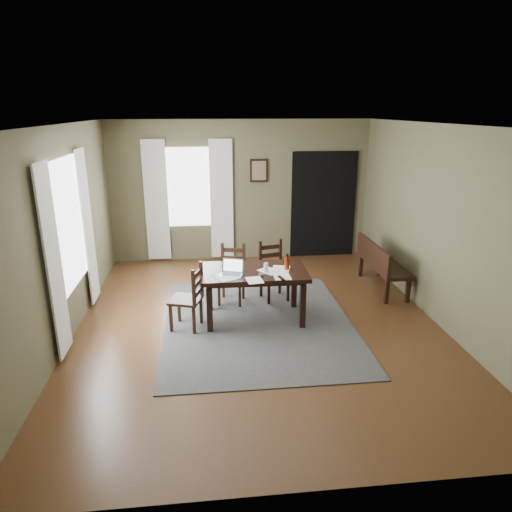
{
  "coord_description": "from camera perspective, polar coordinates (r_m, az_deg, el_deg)",
  "views": [
    {
      "loc": [
        -0.67,
        -5.79,
        2.89
      ],
      "look_at": [
        0.0,
        0.3,
        0.9
      ],
      "focal_mm": 32.0,
      "sensor_mm": 36.0,
      "label": 1
    }
  ],
  "objects": [
    {
      "name": "paper_c",
      "position": [
        6.32,
        1.69,
        -1.88
      ],
      "size": [
        0.35,
        0.37,
        0.0
      ],
      "primitive_type": "cube",
      "rotation": [
        0.0,
        0.0,
        0.63
      ],
      "color": "white",
      "rests_on": "dining_table"
    },
    {
      "name": "paper_b",
      "position": [
        6.13,
        3.25,
        -2.53
      ],
      "size": [
        0.23,
        0.29,
        0.0
      ],
      "primitive_type": "cube",
      "rotation": [
        0.0,
        0.0,
        0.01
      ],
      "color": "white",
      "rests_on": "dining_table"
    },
    {
      "name": "rug",
      "position": [
        6.51,
        0.29,
        -8.33
      ],
      "size": [
        2.6,
        3.2,
        0.01
      ],
      "color": "#3C3C3C",
      "rests_on": "ground"
    },
    {
      "name": "room_shell",
      "position": [
        5.93,
        0.32,
        7.43
      ],
      "size": [
        5.02,
        6.02,
        2.71
      ],
      "color": "brown",
      "rests_on": "ground"
    },
    {
      "name": "drinking_glass",
      "position": [
        6.25,
        1.26,
        -1.46
      ],
      "size": [
        0.06,
        0.06,
        0.13
      ],
      "primitive_type": "cylinder",
      "rotation": [
        0.0,
        0.0,
        0.06
      ],
      "color": "silver",
      "rests_on": "dining_table"
    },
    {
      "name": "water_bottle",
      "position": [
        6.37,
        3.89,
        -0.8
      ],
      "size": [
        0.08,
        0.08,
        0.22
      ],
      "rotation": [
        0.0,
        0.0,
        -0.18
      ],
      "color": "#9C270C",
      "rests_on": "dining_table"
    },
    {
      "name": "bench",
      "position": [
        7.8,
        15.24,
        -0.66
      ],
      "size": [
        0.46,
        1.42,
        0.8
      ],
      "rotation": [
        0.0,
        0.0,
        1.57
      ],
      "color": "black",
      "rests_on": "ground"
    },
    {
      "name": "curtain_left_near",
      "position": [
        5.72,
        -23.98,
        -0.81
      ],
      "size": [
        0.03,
        0.48,
        2.3
      ],
      "color": "silver",
      "rests_on": "ground"
    },
    {
      "name": "tv_remote",
      "position": [
        6.05,
        3.15,
        -2.77
      ],
      "size": [
        0.08,
        0.17,
        0.02
      ],
      "primitive_type": "cube",
      "rotation": [
        0.0,
        0.0,
        0.24
      ],
      "color": "black",
      "rests_on": "dining_table"
    },
    {
      "name": "paper_d",
      "position": [
        6.39,
        3.1,
        -1.66
      ],
      "size": [
        0.32,
        0.37,
        0.0
      ],
      "primitive_type": "cube",
      "rotation": [
        0.0,
        0.0,
        -0.28
      ],
      "color": "white",
      "rests_on": "dining_table"
    },
    {
      "name": "curtain_back_right",
      "position": [
        8.9,
        -4.33,
        7.0
      ],
      "size": [
        0.44,
        0.03,
        2.3
      ],
      "color": "silver",
      "rests_on": "ground"
    },
    {
      "name": "window_back",
      "position": [
        8.88,
        -8.42,
        8.48
      ],
      "size": [
        1.0,
        0.01,
        1.5
      ],
      "color": "white",
      "rests_on": "ground"
    },
    {
      "name": "paper_a",
      "position": [
        6.12,
        -3.78,
        -2.59
      ],
      "size": [
        0.37,
        0.41,
        0.0
      ],
      "primitive_type": "cube",
      "rotation": [
        0.0,
        0.0,
        0.43
      ],
      "color": "white",
      "rests_on": "dining_table"
    },
    {
      "name": "dining_table",
      "position": [
        6.38,
        -0.22,
        -2.55
      ],
      "size": [
        1.47,
        0.9,
        0.73
      ],
      "rotation": [
        0.0,
        0.0,
        -0.02
      ],
      "color": "black",
      "rests_on": "rug"
    },
    {
      "name": "laptop",
      "position": [
        6.19,
        -3.01,
        -1.82
      ],
      "size": [
        0.35,
        0.31,
        0.2
      ],
      "rotation": [
        0.0,
        0.0,
        -0.3
      ],
      "color": "#B7B7BC",
      "rests_on": "dining_table"
    },
    {
      "name": "paper_e",
      "position": [
        5.99,
        -0.19,
        -3.04
      ],
      "size": [
        0.24,
        0.29,
        0.0
      ],
      "primitive_type": "cube",
      "rotation": [
        0.0,
        0.0,
        0.13
      ],
      "color": "white",
      "rests_on": "dining_table"
    },
    {
      "name": "computer_mouse",
      "position": [
        6.14,
        0.66,
        -2.36
      ],
      "size": [
        0.06,
        0.09,
        0.03
      ],
      "primitive_type": "cube",
      "rotation": [
        0.0,
        0.0,
        0.07
      ],
      "color": "#3F3F42",
      "rests_on": "dining_table"
    },
    {
      "name": "framed_picture",
      "position": [
        8.89,
        0.36,
        10.63
      ],
      "size": [
        0.34,
        0.03,
        0.44
      ],
      "color": "black",
      "rests_on": "ground"
    },
    {
      "name": "curtain_back_left",
      "position": [
        8.94,
        -12.35,
        6.69
      ],
      "size": [
        0.44,
        0.03,
        2.3
      ],
      "color": "silver",
      "rests_on": "ground"
    },
    {
      "name": "curtain_left_far",
      "position": [
        7.24,
        -20.28,
        3.36
      ],
      "size": [
        0.03,
        0.48,
        2.3
      ],
      "color": "silver",
      "rests_on": "ground"
    },
    {
      "name": "window_left",
      "position": [
        6.42,
        -22.43,
        3.65
      ],
      "size": [
        0.01,
        1.3,
        1.7
      ],
      "color": "white",
      "rests_on": "ground"
    },
    {
      "name": "chair_back_left",
      "position": [
        7.05,
        -3.04,
        -2.33
      ],
      "size": [
        0.48,
        0.48,
        0.9
      ],
      "rotation": [
        0.0,
        0.0,
        -0.25
      ],
      "color": "black",
      "rests_on": "rug"
    },
    {
      "name": "doorway_back",
      "position": [
        9.25,
        8.43,
        6.33
      ],
      "size": [
        1.3,
        0.03,
        2.1
      ],
      "color": "black",
      "rests_on": "ground"
    },
    {
      "name": "ground",
      "position": [
        6.51,
        0.29,
        -8.42
      ],
      "size": [
        5.0,
        6.0,
        0.01
      ],
      "color": "#492C16"
    },
    {
      "name": "chair_end",
      "position": [
        6.24,
        -8.37,
        -5.23
      ],
      "size": [
        0.5,
        0.5,
        0.91
      ],
      "rotation": [
        0.0,
        0.0,
        -1.87
      ],
      "color": "black",
      "rests_on": "rug"
    },
    {
      "name": "chair_back_right",
      "position": [
        7.16,
        2.17,
        -1.92
      ],
      "size": [
        0.49,
        0.49,
        0.92
      ],
      "rotation": [
        0.0,
        0.0,
        0.25
      ],
      "color": "black",
      "rests_on": "rug"
    }
  ]
}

